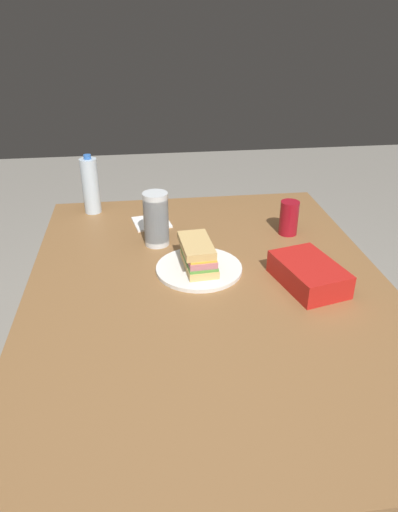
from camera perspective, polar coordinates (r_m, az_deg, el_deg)
ground_plane at (r=1.90m, az=1.08°, el=-23.55°), size 8.00×8.00×0.00m
dining_table at (r=1.43m, az=1.33°, el=-6.88°), size 1.42×1.07×0.76m
paper_plate at (r=1.46m, az=0.00°, el=-1.52°), size 0.27×0.27×0.01m
sandwich at (r=1.44m, az=-0.10°, el=0.16°), size 0.19×0.11×0.08m
soda_can_red at (r=1.70m, az=10.82°, el=4.56°), size 0.07×0.07×0.12m
chip_bag at (r=1.41m, az=13.12°, el=-2.11°), size 0.26×0.20×0.07m
water_bottle_tall at (r=1.88m, az=-12.99°, el=8.30°), size 0.06×0.06×0.23m
plastic_cup_stack at (r=1.59m, az=-5.21°, el=4.47°), size 0.08×0.08×0.18m
paper_napkin at (r=1.78m, az=-5.75°, el=4.08°), size 0.15×0.15×0.01m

